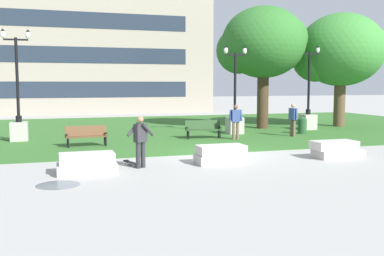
{
  "coord_description": "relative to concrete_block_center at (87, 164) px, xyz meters",
  "views": [
    {
      "loc": [
        -6.37,
        -16.45,
        2.79
      ],
      "look_at": [
        -1.67,
        -1.4,
        1.2
      ],
      "focal_mm": 42.0,
      "sensor_mm": 36.0,
      "label": 1
    }
  ],
  "objects": [
    {
      "name": "ground_plane",
      "position": [
        5.39,
        2.45,
        -0.31
      ],
      "size": [
        140.0,
        140.0,
        0.0
      ],
      "primitive_type": "plane",
      "color": "#A3A09B"
    },
    {
      "name": "park_bench_near_left",
      "position": [
        0.42,
        5.97,
        0.23
      ],
      "size": [
        1.83,
        0.66,
        0.9
      ],
      "color": "brown",
      "rests_on": "grass_lawn"
    },
    {
      "name": "tree_near_left",
      "position": [
        11.24,
        10.85,
        4.83
      ],
      "size": [
        5.29,
        5.04,
        7.34
      ],
      "color": "#42301E",
      "rests_on": "grass_lawn"
    },
    {
      "name": "concrete_block_right",
      "position": [
        9.12,
        0.22,
        0.0
      ],
      "size": [
        1.91,
        0.9,
        0.64
      ],
      "color": "#B2ADA3",
      "rests_on": "ground"
    },
    {
      "name": "trash_bin",
      "position": [
        12.06,
        7.5,
        0.2
      ],
      "size": [
        0.49,
        0.49,
        0.96
      ],
      "color": "#234C28",
      "rests_on": "grass_lawn"
    },
    {
      "name": "tree_far_left",
      "position": [
        16.47,
        10.52,
        4.48
      ],
      "size": [
        5.64,
        5.37,
        7.13
      ],
      "color": "brown",
      "rests_on": "grass_lawn"
    },
    {
      "name": "person_bystander_near_lawn",
      "position": [
        10.93,
        6.57,
        0.68
      ],
      "size": [
        0.32,
        0.63,
        1.71
      ],
      "color": "brown",
      "rests_on": "grass_lawn"
    },
    {
      "name": "person_bystander_far_lawn",
      "position": [
        7.6,
        6.27,
        0.68
      ],
      "size": [
        0.68,
        0.28,
        1.71
      ],
      "color": "brown",
      "rests_on": "grass_lawn"
    },
    {
      "name": "building_facade_distant",
      "position": [
        2.78,
        26.95,
        5.5
      ],
      "size": [
        22.02,
        1.03,
        11.63
      ],
      "color": "gray",
      "rests_on": "ground"
    },
    {
      "name": "puddle",
      "position": [
        -0.88,
        -1.38,
        -0.3
      ],
      "size": [
        1.19,
        1.19,
        0.01
      ],
      "primitive_type": "cylinder",
      "color": "#47515B",
      "rests_on": "ground"
    },
    {
      "name": "lamp_post_left",
      "position": [
        13.57,
        9.37,
        0.72
      ],
      "size": [
        1.32,
        0.8,
        4.96
      ],
      "color": "#ADA89E",
      "rests_on": "grass_lawn"
    },
    {
      "name": "skateboard",
      "position": [
        1.58,
        0.87,
        -0.22
      ],
      "size": [
        0.55,
        1.02,
        0.14
      ],
      "color": "black",
      "rests_on": "ground"
    },
    {
      "name": "lamp_post_center",
      "position": [
        -2.51,
        8.9,
        0.78
      ],
      "size": [
        1.32,
        0.8,
        5.29
      ],
      "color": "#ADA89E",
      "rests_on": "grass_lawn"
    },
    {
      "name": "concrete_block_left",
      "position": [
        4.59,
        0.39,
        0.0
      ],
      "size": [
        1.8,
        0.9,
        0.64
      ],
      "color": "#B2ADA3",
      "rests_on": "ground"
    },
    {
      "name": "grass_lawn",
      "position": [
        5.39,
        12.45,
        -0.3
      ],
      "size": [
        40.0,
        20.0,
        0.02
      ],
      "primitive_type": "cube",
      "color": "#336628",
      "rests_on": "ground"
    },
    {
      "name": "concrete_block_center",
      "position": [
        0.0,
        0.0,
        0.0
      ],
      "size": [
        1.8,
        0.9,
        0.64
      ],
      "color": "#BCB7B2",
      "rests_on": "ground"
    },
    {
      "name": "park_bench_near_right",
      "position": [
        6.22,
        7.13,
        0.23
      ],
      "size": [
        1.84,
        0.7,
        0.9
      ],
      "color": "#284723",
      "rests_on": "grass_lawn"
    },
    {
      "name": "person_skateboarder",
      "position": [
        1.76,
        0.41,
        0.66
      ],
      "size": [
        0.93,
        0.47,
        1.71
      ],
      "color": "#28282D",
      "rests_on": "ground"
    },
    {
      "name": "lamp_post_right",
      "position": [
        8.53,
        8.6,
        0.69
      ],
      "size": [
        1.32,
        0.8,
        4.76
      ],
      "color": "#ADA89E",
      "rests_on": "grass_lawn"
    }
  ]
}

